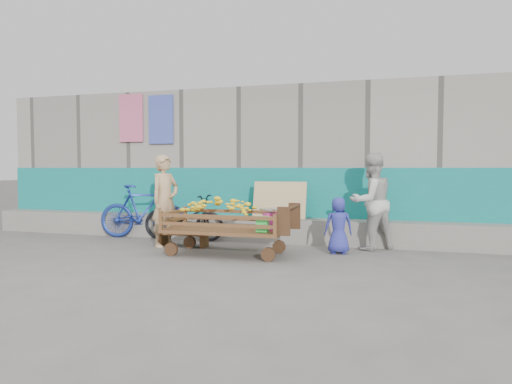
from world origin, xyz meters
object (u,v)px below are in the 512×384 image
(woman, at_px, (371,202))
(child, at_px, (338,225))
(banana_cart, at_px, (224,217))
(bicycle_dark, at_px, (183,217))
(vendor_man, at_px, (165,201))
(bench, at_px, (184,236))
(bicycle_blue, at_px, (143,211))

(woman, bearing_deg, child, 7.99)
(banana_cart, height_order, child, child)
(woman, xyz_separation_m, child, (-0.49, -0.52, -0.36))
(bicycle_dark, bearing_deg, banana_cart, -131.46)
(banana_cart, xyz_separation_m, vendor_man, (-1.27, 0.44, 0.21))
(child, bearing_deg, banana_cart, 5.34)
(bench, height_order, woman, woman)
(vendor_man, height_order, child, vendor_man)
(woman, distance_m, child, 0.80)
(woman, xyz_separation_m, bicycle_dark, (-3.53, 0.07, -0.38))
(banana_cart, xyz_separation_m, bicycle_dark, (-1.27, 1.19, -0.16))
(vendor_man, xyz_separation_m, woman, (3.53, 0.68, 0.01))
(bench, xyz_separation_m, child, (2.73, 0.07, 0.28))
(bicycle_blue, bearing_deg, child, -108.03)
(vendor_man, relative_size, bicycle_blue, 0.92)
(banana_cart, distance_m, bicycle_blue, 2.46)
(vendor_man, distance_m, bicycle_dark, 0.83)
(banana_cart, relative_size, bench, 2.10)
(banana_cart, bearing_deg, bicycle_blue, 151.09)
(banana_cart, bearing_deg, bench, 151.16)
(banana_cart, xyz_separation_m, woman, (2.26, 1.12, 0.22))
(banana_cart, bearing_deg, vendor_man, 160.84)
(vendor_man, xyz_separation_m, bicycle_dark, (0.00, 0.75, -0.37))
(bicycle_dark, bearing_deg, bicycle_blue, 91.60)
(vendor_man, relative_size, bicycle_dark, 0.97)
(woman, xyz_separation_m, bicycle_blue, (-4.41, 0.07, -0.29))
(vendor_man, distance_m, child, 3.06)
(bench, height_order, vendor_man, vendor_man)
(woman, height_order, bicycle_blue, woman)
(woman, bearing_deg, banana_cart, -12.19)
(child, height_order, bicycle_blue, bicycle_blue)
(banana_cart, relative_size, bicycle_blue, 1.18)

